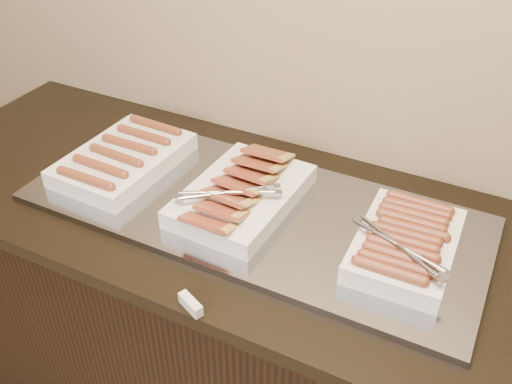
% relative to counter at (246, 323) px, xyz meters
% --- Properties ---
extents(counter, '(2.06, 0.76, 0.90)m').
position_rel_counter_xyz_m(counter, '(0.00, 0.00, 0.00)').
color(counter, black).
rests_on(counter, ground).
extents(warming_tray, '(1.20, 0.50, 0.02)m').
position_rel_counter_xyz_m(warming_tray, '(0.02, 0.00, 0.46)').
color(warming_tray, gray).
rests_on(warming_tray, counter).
extents(dish_left, '(0.27, 0.39, 0.07)m').
position_rel_counter_xyz_m(dish_left, '(-0.39, -0.00, 0.50)').
color(dish_left, silver).
rests_on(dish_left, warming_tray).
extents(dish_center, '(0.27, 0.40, 0.09)m').
position_rel_counter_xyz_m(dish_center, '(-0.01, -0.00, 0.50)').
color(dish_center, silver).
rests_on(dish_center, warming_tray).
extents(dish_right, '(0.27, 0.33, 0.08)m').
position_rel_counter_xyz_m(dish_right, '(0.43, -0.00, 0.50)').
color(dish_right, silver).
rests_on(dish_right, warming_tray).
extents(label_holder, '(0.07, 0.05, 0.03)m').
position_rel_counter_xyz_m(label_holder, '(0.06, -0.36, 0.46)').
color(label_holder, silver).
rests_on(label_holder, counter).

